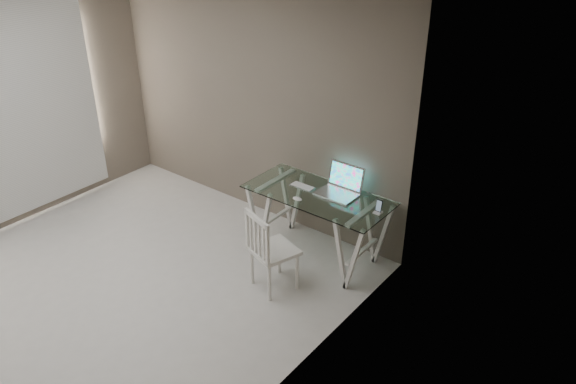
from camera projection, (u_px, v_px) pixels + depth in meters
name	position (u px, v px, depth m)	size (l,w,h in m)	color
room	(69.00, 129.00, 4.63)	(4.50, 4.52, 2.71)	beige
desk	(317.00, 225.00, 5.84)	(1.50, 0.70, 0.75)	silver
chair	(268.00, 248.00, 5.30)	(0.50, 0.50, 0.86)	white
laptop	(341.00, 187.00, 5.67)	(0.40, 0.34, 0.28)	#B9BABE
keyboard	(302.00, 186.00, 5.81)	(0.26, 0.11, 0.01)	silver
mouse	(297.00, 199.00, 5.55)	(0.11, 0.06, 0.03)	white
phone_dock	(378.00, 210.00, 5.32)	(0.07, 0.07, 0.14)	white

